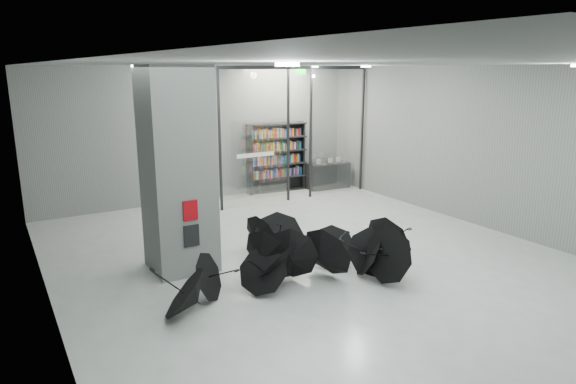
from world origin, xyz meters
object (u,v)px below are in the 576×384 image
bookshelf (276,157)px  shop_counter (328,175)px  umbrella_cluster (306,263)px  column (178,171)px

bookshelf → shop_counter: bearing=-11.7°
bookshelf → umbrella_cluster: (-3.07, -6.53, -0.79)m
column → umbrella_cluster: column is taller
column → shop_counter: column is taller
bookshelf → umbrella_cluster: 7.26m
shop_counter → umbrella_cluster: umbrella_cluster is taller
shop_counter → umbrella_cluster: bearing=-124.5°
column → umbrella_cluster: bearing=-44.2°
bookshelf → shop_counter: bookshelf is taller
bookshelf → shop_counter: (1.67, -0.55, -0.68)m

